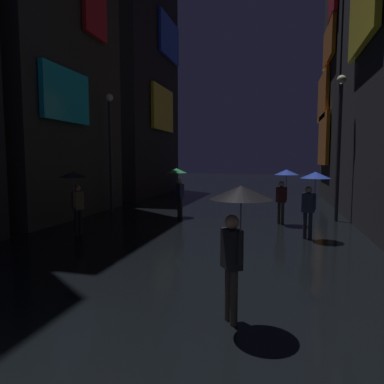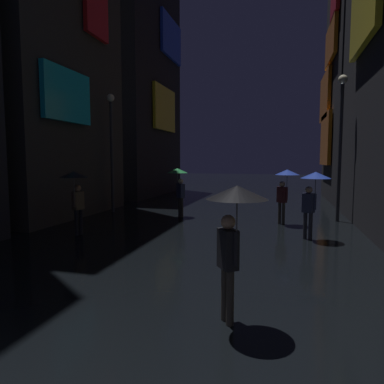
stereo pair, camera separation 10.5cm
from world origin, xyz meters
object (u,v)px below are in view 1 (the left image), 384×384
object	(u,v)px
pedestrian_midstreet_centre_black	(238,216)
pedestrian_foreground_left_blue	(285,181)
pedestrian_far_right_blue	(313,186)
pedestrian_near_crossing_green	(178,179)
streetlamp_left_far	(110,139)
streetlamp_right_far	(339,132)
pedestrian_midstreet_left_black	(75,185)

from	to	relation	value
pedestrian_midstreet_centre_black	pedestrian_foreground_left_blue	bearing A→B (deg)	84.82
pedestrian_far_right_blue	pedestrian_foreground_left_blue	bearing A→B (deg)	108.81
pedestrian_near_crossing_green	streetlamp_left_far	bearing A→B (deg)	171.20
streetlamp_right_far	pedestrian_near_crossing_green	bearing A→B (deg)	-174.74
pedestrian_far_right_blue	streetlamp_right_far	bearing A→B (deg)	71.07
pedestrian_midstreet_left_black	streetlamp_left_far	bearing A→B (deg)	104.81
pedestrian_near_crossing_green	pedestrian_midstreet_centre_black	distance (m)	9.94
pedestrian_foreground_left_blue	pedestrian_near_crossing_green	size ratio (longest dim) A/B	1.00
pedestrian_near_crossing_green	streetlamp_left_far	distance (m)	3.92
pedestrian_midstreet_left_black	streetlamp_right_far	world-z (taller)	streetlamp_right_far
pedestrian_near_crossing_green	pedestrian_midstreet_left_black	bearing A→B (deg)	-115.69
pedestrian_near_crossing_green	streetlamp_right_far	bearing A→B (deg)	5.26
pedestrian_near_crossing_green	streetlamp_left_far	xyz separation A→B (m)	(-3.45, 0.53, 1.79)
pedestrian_midstreet_centre_black	streetlamp_right_far	world-z (taller)	streetlamp_right_far
pedestrian_far_right_blue	streetlamp_right_far	size ratio (longest dim) A/B	0.37
pedestrian_midstreet_left_black	pedestrian_foreground_left_blue	bearing A→B (deg)	29.57
pedestrian_foreground_left_blue	pedestrian_midstreet_centre_black	bearing A→B (deg)	-95.18
pedestrian_midstreet_left_black	pedestrian_midstreet_centre_black	size ratio (longest dim) A/B	1.00
pedestrian_midstreet_left_black	pedestrian_midstreet_centre_black	xyz separation A→B (m)	(5.84, -4.79, 0.00)
streetlamp_right_far	pedestrian_foreground_left_blue	bearing A→B (deg)	-148.07
pedestrian_far_right_blue	pedestrian_midstreet_left_black	bearing A→B (deg)	-169.59
pedestrian_far_right_blue	streetlamp_right_far	world-z (taller)	streetlamp_right_far
pedestrian_midstreet_left_black	pedestrian_far_right_blue	size ratio (longest dim) A/B	1.00
pedestrian_midstreet_left_black	pedestrian_near_crossing_green	xyz separation A→B (m)	(2.14, 4.44, 0.00)
pedestrian_foreground_left_blue	streetlamp_left_far	world-z (taller)	streetlamp_left_far
pedestrian_foreground_left_blue	streetlamp_left_far	size ratio (longest dim) A/B	0.38
pedestrian_near_crossing_green	pedestrian_far_right_blue	world-z (taller)	same
pedestrian_midstreet_left_black	pedestrian_near_crossing_green	distance (m)	4.93
streetlamp_left_far	streetlamp_right_far	bearing A→B (deg)	0.40
pedestrian_midstreet_left_black	pedestrian_near_crossing_green	world-z (taller)	same
pedestrian_near_crossing_green	pedestrian_far_right_blue	bearing A→B (deg)	-30.19
pedestrian_foreground_left_blue	pedestrian_far_right_blue	world-z (taller)	same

